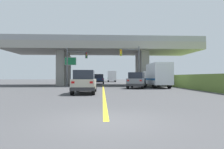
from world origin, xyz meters
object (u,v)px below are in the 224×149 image
at_px(box_truck, 157,75).
at_px(semi_truck_distant, 112,76).
at_px(suv_crossing, 137,80).
at_px(highway_sign, 70,64).
at_px(suv_lead, 85,82).
at_px(traffic_signal_farside, 74,62).
at_px(traffic_signal_nearside, 133,61).
at_px(sedan_oncoming, 99,79).

bearing_deg(box_truck, semi_truck_distant, 98.69).
bearing_deg(suv_crossing, semi_truck_distant, 111.15).
xyz_separation_m(suv_crossing, highway_sign, (-9.50, 6.60, 2.54)).
height_order(suv_lead, box_truck, box_truck).
bearing_deg(traffic_signal_farside, traffic_signal_nearside, -2.42).
distance_m(suv_lead, suv_crossing, 9.40).
distance_m(suv_lead, highway_sign, 14.53).
distance_m(traffic_signal_nearside, traffic_signal_farside, 9.00).
bearing_deg(highway_sign, suv_crossing, -34.76).
distance_m(box_truck, traffic_signal_nearside, 4.83).
relative_size(suv_lead, suv_crossing, 0.99).
bearing_deg(box_truck, highway_sign, 158.22).
bearing_deg(box_truck, traffic_signal_farside, 163.30).
bearing_deg(suv_crossing, traffic_signal_nearside, 105.18).
bearing_deg(traffic_signal_farside, box_truck, -16.70).
bearing_deg(traffic_signal_farside, semi_truck_distant, 75.49).
bearing_deg(suv_lead, box_truck, 44.23).
height_order(traffic_signal_farside, highway_sign, traffic_signal_farside).
relative_size(box_truck, highway_sign, 1.45).
relative_size(traffic_signal_nearside, traffic_signal_farside, 1.05).
height_order(sedan_oncoming, traffic_signal_nearside, traffic_signal_nearside).
height_order(suv_lead, traffic_signal_farside, traffic_signal_farside).
xyz_separation_m(box_truck, sedan_oncoming, (-8.19, 14.22, -0.67)).
bearing_deg(box_truck, suv_lead, -135.77).
relative_size(suv_crossing, traffic_signal_farside, 0.80).
height_order(traffic_signal_nearside, highway_sign, traffic_signal_nearside).
xyz_separation_m(suv_lead, semi_truck_distant, (4.33, 39.81, 0.63)).
bearing_deg(traffic_signal_nearside, highway_sign, 169.17).
height_order(box_truck, highway_sign, highway_sign).
bearing_deg(highway_sign, box_truck, -21.78).
height_order(suv_crossing, box_truck, box_truck).
xyz_separation_m(suv_lead, traffic_signal_nearside, (6.22, 11.99, 2.94)).
distance_m(sedan_oncoming, traffic_signal_nearside, 12.62).
bearing_deg(traffic_signal_nearside, suv_lead, -117.40).
distance_m(traffic_signal_farside, highway_sign, 1.69).
bearing_deg(semi_truck_distant, suv_crossing, -87.13).
bearing_deg(semi_truck_distant, sedan_oncoming, -101.65).
distance_m(suv_lead, traffic_signal_farside, 12.97).
relative_size(sedan_oncoming, semi_truck_distant, 0.67).
xyz_separation_m(suv_lead, suv_crossing, (5.96, 7.26, -0.00)).
relative_size(box_truck, traffic_signal_nearside, 1.12).
height_order(suv_crossing, highway_sign, highway_sign).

